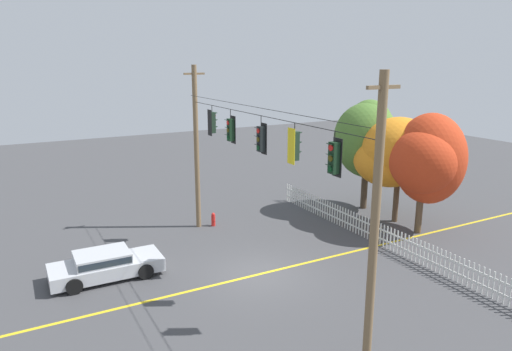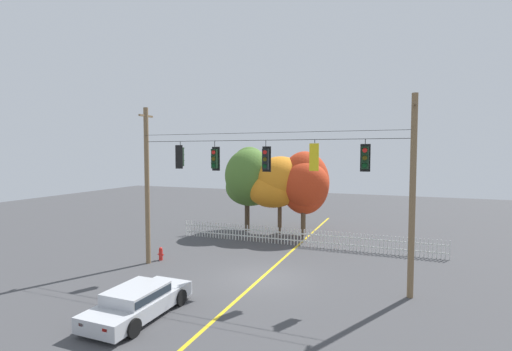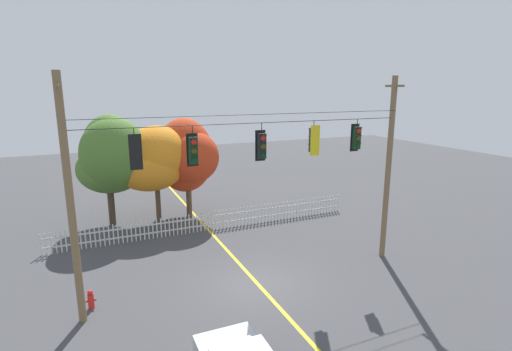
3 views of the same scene
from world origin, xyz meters
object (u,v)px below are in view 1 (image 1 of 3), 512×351
at_px(parked_car, 105,264).
at_px(traffic_signal_southbound_primary, 231,130).
at_px(traffic_signal_northbound_secondary, 294,146).
at_px(autumn_oak_far_east, 427,160).
at_px(traffic_signal_eastbound_side, 334,158).
at_px(autumn_maple_mid, 394,154).
at_px(autumn_maple_near_fence, 368,142).
at_px(fire_hydrant, 213,219).
at_px(traffic_signal_northbound_primary, 212,123).
at_px(traffic_signal_westbound_side, 261,139).

bearing_deg(parked_car, traffic_signal_southbound_primary, 87.53).
distance_m(traffic_signal_northbound_secondary, autumn_oak_far_east, 10.58).
bearing_deg(traffic_signal_eastbound_side, autumn_maple_mid, 126.56).
distance_m(autumn_maple_near_fence, autumn_oak_far_east, 4.40).
relative_size(traffic_signal_northbound_secondary, traffic_signal_eastbound_side, 1.00).
bearing_deg(traffic_signal_southbound_primary, fire_hydrant, 169.43).
relative_size(traffic_signal_northbound_primary, parked_car, 0.32).
distance_m(autumn_oak_far_east, parked_car, 16.19).
xyz_separation_m(traffic_signal_northbound_secondary, parked_car, (-5.36, -5.70, -5.33)).
relative_size(traffic_signal_westbound_side, traffic_signal_northbound_secondary, 1.07).
height_order(traffic_signal_southbound_primary, parked_car, traffic_signal_southbound_primary).
bearing_deg(traffic_signal_northbound_secondary, traffic_signal_northbound_primary, 180.00).
height_order(traffic_signal_westbound_side, traffic_signal_eastbound_side, same).
bearing_deg(traffic_signal_eastbound_side, traffic_signal_southbound_primary, 180.00).
relative_size(traffic_signal_eastbound_side, autumn_maple_near_fence, 0.22).
xyz_separation_m(traffic_signal_northbound_primary, autumn_oak_far_east, (4.23, 9.96, -2.04)).
bearing_deg(autumn_oak_far_east, traffic_signal_northbound_primary, -113.03).
relative_size(traffic_signal_eastbound_side, parked_car, 0.32).
bearing_deg(traffic_signal_northbound_secondary, autumn_maple_mid, 117.11).
distance_m(traffic_signal_eastbound_side, autumn_maple_near_fence, 13.87).
xyz_separation_m(traffic_signal_southbound_primary, parked_car, (-0.25, -5.72, -5.23)).
distance_m(traffic_signal_northbound_primary, traffic_signal_southbound_primary, 2.03).
bearing_deg(traffic_signal_northbound_secondary, autumn_oak_far_east, 106.30).
bearing_deg(traffic_signal_northbound_secondary, parked_car, -133.25).
bearing_deg(autumn_maple_mid, traffic_signal_westbound_side, -74.97).
distance_m(traffic_signal_southbound_primary, parked_car, 7.75).
distance_m(traffic_signal_westbound_side, fire_hydrant, 8.64).
xyz_separation_m(traffic_signal_southbound_primary, traffic_signal_westbound_side, (2.75, 0.00, -0.00)).
height_order(traffic_signal_eastbound_side, autumn_maple_near_fence, traffic_signal_eastbound_side).
relative_size(traffic_signal_eastbound_side, autumn_maple_mid, 0.24).
xyz_separation_m(traffic_signal_westbound_side, autumn_maple_near_fence, (-4.94, 9.93, -1.69)).
bearing_deg(fire_hydrant, autumn_maple_mid, 65.71).
bearing_deg(traffic_signal_eastbound_side, parked_car, -142.95).
distance_m(traffic_signal_northbound_primary, parked_car, 8.00).
xyz_separation_m(traffic_signal_northbound_primary, autumn_maple_mid, (2.18, 9.71, -2.07)).
relative_size(traffic_signal_southbound_primary, fire_hydrant, 2.02).
bearing_deg(fire_hydrant, autumn_maple_near_fence, 79.47).
height_order(traffic_signal_northbound_secondary, traffic_signal_eastbound_side, same).
bearing_deg(traffic_signal_westbound_side, autumn_oak_far_east, 93.13).
bearing_deg(traffic_signal_northbound_primary, autumn_maple_mid, 77.37).
distance_m(traffic_signal_southbound_primary, traffic_signal_eastbound_side, 7.33).
bearing_deg(traffic_signal_northbound_primary, fire_hydrant, 158.20).
height_order(traffic_signal_westbound_side, autumn_oak_far_east, traffic_signal_westbound_side).
height_order(traffic_signal_northbound_secondary, autumn_maple_near_fence, traffic_signal_northbound_secondary).
relative_size(traffic_signal_northbound_primary, fire_hydrant, 1.91).
distance_m(autumn_maple_near_fence, autumn_maple_mid, 2.36).
bearing_deg(autumn_maple_mid, traffic_signal_eastbound_side, -53.44).
bearing_deg(autumn_maple_near_fence, fire_hydrant, -100.53).
height_order(traffic_signal_northbound_primary, traffic_signal_westbound_side, same).
xyz_separation_m(autumn_maple_mid, autumn_oak_far_east, (2.06, 0.25, 0.03)).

